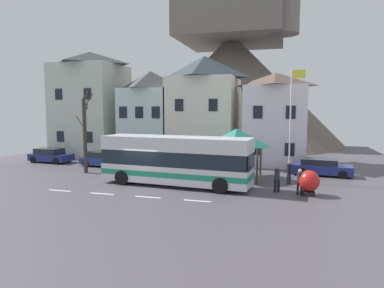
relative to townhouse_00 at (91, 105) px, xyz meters
The scene contains 19 objects.
ground_plane 17.59m from the townhouse_00, 47.32° to the right, with size 40.00×60.00×0.07m.
townhouse_00 is the anchor object (origin of this frame).
townhouse_01 7.21m from the townhouse_00, ahead, with size 5.01×5.80×8.95m.
townhouse_02 12.66m from the townhouse_00, ahead, with size 6.32×6.66×10.30m.
townhouse_03 19.55m from the townhouse_00, ahead, with size 5.41×5.93×8.47m.
hilltop_castle 22.70m from the townhouse_00, 56.29° to the left, with size 32.33×32.33×22.83m.
transit_bus 18.06m from the townhouse_00, 40.47° to the right, with size 10.39×3.36×3.30m.
bus_shelter 19.03m from the townhouse_00, 25.39° to the right, with size 3.60×3.60×3.71m.
parked_car_00 24.30m from the townhouse_00, 12.45° to the right, with size 4.55×2.32×1.29m.
parked_car_01 7.33m from the townhouse_00, 104.46° to the right, with size 4.16×2.20×1.36m.
parked_car_02 9.18m from the townhouse_00, 50.84° to the right, with size 4.55×2.35×1.34m.
pedestrian_00 20.83m from the townhouse_00, 28.72° to the right, with size 0.35×0.35×1.55m.
pedestrian_01 23.62m from the townhouse_00, 29.97° to the right, with size 0.37×0.32×1.65m.
pedestrian_02 23.13m from the townhouse_00, 23.39° to the right, with size 0.30×0.30×1.57m.
pedestrian_03 24.92m from the townhouse_00, 29.19° to the right, with size 0.35×0.35×1.59m.
public_bench 19.06m from the townhouse_00, 19.57° to the right, with size 1.64×0.48×0.87m.
flagpole 22.46m from the townhouse_00, 21.69° to the right, with size 0.95×0.10×7.86m.
harbour_buoy 25.37m from the townhouse_00, 28.48° to the right, with size 1.26×1.26×1.51m.
bare_tree_00 10.61m from the townhouse_00, 61.20° to the right, with size 1.80×1.61×6.64m.
Camera 1 is at (9.17, -20.58, 5.15)m, focal length 31.69 mm.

